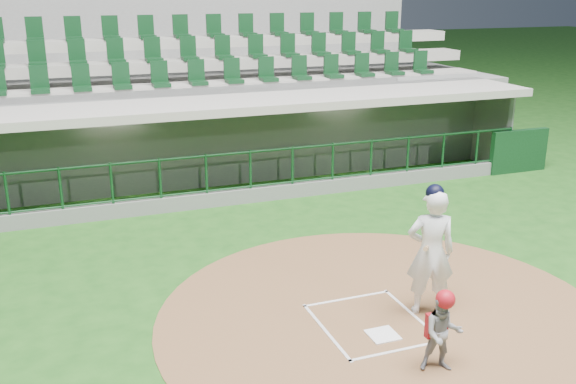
{
  "coord_description": "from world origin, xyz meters",
  "views": [
    {
      "loc": [
        -4.26,
        -8.13,
        4.98
      ],
      "look_at": [
        -0.29,
        2.6,
        1.3
      ],
      "focal_mm": 40.0,
      "sensor_mm": 36.0,
      "label": 1
    }
  ],
  "objects": [
    {
      "name": "home_plate",
      "position": [
        0.0,
        -0.7,
        0.02
      ],
      "size": [
        0.43,
        0.43,
        0.02
      ],
      "primitive_type": "cube",
      "color": "white",
      "rests_on": "dirt_circle"
    },
    {
      "name": "catcher",
      "position": [
        0.3,
        -1.75,
        0.6
      ],
      "size": [
        0.65,
        0.58,
        1.19
      ],
      "color": "gray",
      "rests_on": "dirt_circle"
    },
    {
      "name": "dugout_structure",
      "position": [
        0.11,
        7.83,
        0.96
      ],
      "size": [
        16.4,
        3.7,
        3.0
      ],
      "color": "slate",
      "rests_on": "ground"
    },
    {
      "name": "batter",
      "position": [
        1.01,
        -0.29,
        1.07
      ],
      "size": [
        0.97,
        1.0,
        2.14
      ],
      "color": "white",
      "rests_on": "dirt_circle"
    },
    {
      "name": "batter_box_chalk",
      "position": [
        0.0,
        -0.3,
        0.02
      ],
      "size": [
        1.55,
        1.8,
        0.01
      ],
      "color": "silver",
      "rests_on": "ground"
    },
    {
      "name": "dirt_circle",
      "position": [
        0.3,
        -0.2,
        0.01
      ],
      "size": [
        7.2,
        7.2,
        0.01
      ],
      "primitive_type": "cylinder",
      "color": "brown",
      "rests_on": "ground"
    },
    {
      "name": "seating_deck",
      "position": [
        0.0,
        10.91,
        1.42
      ],
      "size": [
        17.0,
        6.72,
        5.15
      ],
      "color": "slate",
      "rests_on": "ground"
    },
    {
      "name": "ground",
      "position": [
        0.0,
        0.0,
        0.0
      ],
      "size": [
        120.0,
        120.0,
        0.0
      ],
      "primitive_type": "plane",
      "color": "#1A4B15",
      "rests_on": "ground"
    }
  ]
}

